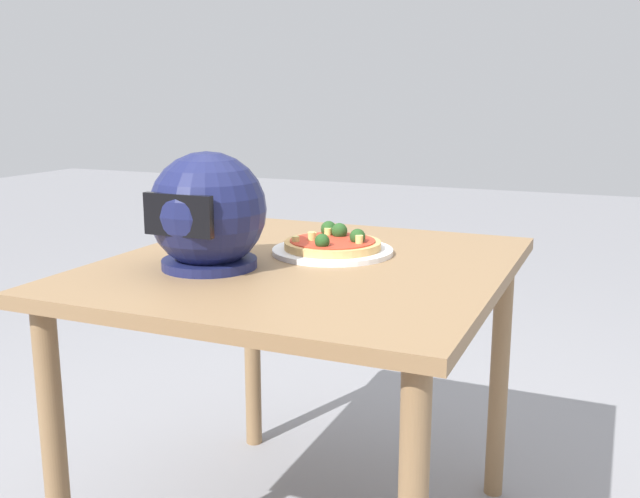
# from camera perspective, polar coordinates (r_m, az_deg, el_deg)

# --- Properties ---
(dining_table) EXTENTS (0.88, 0.97, 0.72)m
(dining_table) POSITION_cam_1_polar(r_m,az_deg,el_deg) (1.66, -1.03, -4.08)
(dining_table) COLOR olive
(dining_table) RESTS_ON ground
(pizza_plate) EXTENTS (0.29, 0.29, 0.01)m
(pizza_plate) POSITION_cam_1_polar(r_m,az_deg,el_deg) (1.72, 1.00, -0.16)
(pizza_plate) COLOR white
(pizza_plate) RESTS_ON dining_table
(pizza) EXTENTS (0.23, 0.23, 0.05)m
(pizza) POSITION_cam_1_polar(r_m,az_deg,el_deg) (1.72, 1.05, 0.52)
(pizza) COLOR tan
(pizza) RESTS_ON pizza_plate
(motorcycle_helmet) EXTENTS (0.25, 0.25, 0.25)m
(motorcycle_helmet) POSITION_cam_1_polar(r_m,az_deg,el_deg) (1.58, -8.85, 2.82)
(motorcycle_helmet) COLOR #191E4C
(motorcycle_helmet) RESTS_ON dining_table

